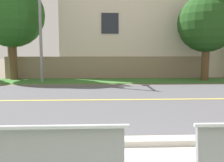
# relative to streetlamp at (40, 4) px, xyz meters

# --- Properties ---
(ground_plane) EXTENTS (140.00, 140.00, 0.00)m
(ground_plane) POSITION_rel_streetlamp_xyz_m (3.79, -4.26, -4.31)
(ground_plane) COLOR #665B4C
(curb_edge) EXTENTS (44.00, 0.30, 0.11)m
(curb_edge) POSITION_rel_streetlamp_xyz_m (3.79, -9.91, -4.26)
(curb_edge) COLOR #ADA89E
(curb_edge) RESTS_ON ground_plane
(street_asphalt) EXTENTS (52.00, 8.00, 0.01)m
(street_asphalt) POSITION_rel_streetlamp_xyz_m (3.79, -5.76, -4.31)
(street_asphalt) COLOR #515156
(street_asphalt) RESTS_ON ground_plane
(road_centre_line) EXTENTS (48.00, 0.14, 0.01)m
(road_centre_line) POSITION_rel_streetlamp_xyz_m (3.79, -5.76, -4.31)
(road_centre_line) COLOR #E0CC4C
(road_centre_line) RESTS_ON ground_plane
(far_verge_grass) EXTENTS (48.00, 2.80, 0.02)m
(far_verge_grass) POSITION_rel_streetlamp_xyz_m (3.79, 0.21, -4.31)
(far_verge_grass) COLOR #38702D
(far_verge_grass) RESTS_ON ground_plane
(streetlamp) EXTENTS (0.24, 2.10, 7.60)m
(streetlamp) POSITION_rel_streetlamp_xyz_m (0.00, 0.00, 0.00)
(streetlamp) COLOR gray
(streetlamp) RESTS_ON ground_plane
(shade_tree_left) EXTENTS (3.92, 3.92, 6.47)m
(shade_tree_left) POSITION_rel_streetlamp_xyz_m (-1.91, 1.15, -0.11)
(shade_tree_left) COLOR brown
(shade_tree_left) RESTS_ON ground_plane
(shade_tree_centre) EXTENTS (3.34, 3.34, 5.51)m
(shade_tree_centre) POSITION_rel_streetlamp_xyz_m (9.53, 0.10, -0.74)
(shade_tree_centre) COLOR brown
(shade_tree_centre) RESTS_ON ground_plane
(garden_wall) EXTENTS (13.00, 0.36, 1.40)m
(garden_wall) POSITION_rel_streetlamp_xyz_m (3.70, 2.02, -3.61)
(garden_wall) COLOR gray
(garden_wall) RESTS_ON ground_plane
(house_across_street) EXTENTS (12.85, 6.91, 6.99)m
(house_across_street) POSITION_rel_streetlamp_xyz_m (6.57, 5.22, -0.77)
(house_across_street) COLOR beige
(house_across_street) RESTS_ON ground_plane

